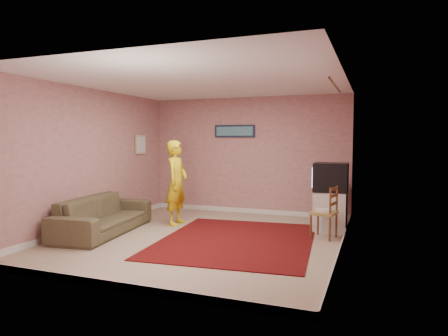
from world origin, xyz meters
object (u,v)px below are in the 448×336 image
at_px(crt_tv, 331,177).
at_px(sofa, 104,215).
at_px(chair_a, 328,195).
at_px(chair_b, 324,206).
at_px(person, 177,183).
at_px(tv_cabinet, 330,211).

height_order(crt_tv, sofa, crt_tv).
xyz_separation_m(chair_a, chair_b, (0.08, -1.30, -0.02)).
xyz_separation_m(sofa, person, (0.89, 1.10, 0.50)).
distance_m(tv_cabinet, chair_a, 0.76).
height_order(tv_cabinet, sofa, tv_cabinet).
bearing_deg(chair_a, chair_b, -68.27).
bearing_deg(tv_cabinet, person, -170.47).
bearing_deg(person, chair_a, -69.80).
distance_m(crt_tv, person, 2.90).
height_order(crt_tv, chair_a, crt_tv).
height_order(crt_tv, person, person).
height_order(chair_b, sofa, chair_b).
relative_size(chair_b, person, 0.29).
distance_m(chair_a, chair_b, 1.31).
relative_size(tv_cabinet, sofa, 0.33).
xyz_separation_m(tv_cabinet, sofa, (-3.75, -1.58, -0.04)).
relative_size(tv_cabinet, crt_tv, 1.16).
xyz_separation_m(tv_cabinet, crt_tv, (-0.01, -0.00, 0.62)).
xyz_separation_m(chair_b, person, (-2.82, 0.11, 0.28)).
distance_m(tv_cabinet, person, 2.94).
relative_size(chair_b, sofa, 0.22).
bearing_deg(person, sofa, 137.64).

